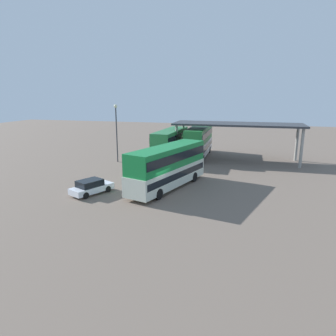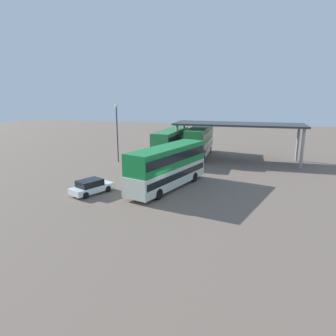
{
  "view_description": "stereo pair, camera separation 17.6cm",
  "coord_description": "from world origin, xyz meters",
  "px_view_note": "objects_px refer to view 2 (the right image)",
  "views": [
    {
      "loc": [
        7.78,
        -24.26,
        8.89
      ],
      "look_at": [
        0.5,
        2.77,
        2.0
      ],
      "focal_mm": 31.93,
      "sensor_mm": 36.0,
      "label": 1
    },
    {
      "loc": [
        7.95,
        -24.22,
        8.89
      ],
      "look_at": [
        0.5,
        2.77,
        2.0
      ],
      "focal_mm": 31.93,
      "sensor_mm": 36.0,
      "label": 2
    }
  ],
  "objects_px": {
    "double_decker_near_canopy": "(171,143)",
    "lamppost_tall": "(117,126)",
    "double_decker_main": "(168,165)",
    "parked_hatchback": "(91,187)",
    "double_decker_mid_row": "(200,141)"
  },
  "relations": [
    {
      "from": "lamppost_tall",
      "to": "double_decker_mid_row",
      "type": "bearing_deg",
      "value": 32.81
    },
    {
      "from": "parked_hatchback",
      "to": "lamppost_tall",
      "type": "distance_m",
      "value": 14.15
    },
    {
      "from": "parked_hatchback",
      "to": "double_decker_mid_row",
      "type": "relative_size",
      "value": 0.39
    },
    {
      "from": "parked_hatchback",
      "to": "lamppost_tall",
      "type": "xyz_separation_m",
      "value": [
        -3.32,
        13.11,
        4.16
      ]
    },
    {
      "from": "double_decker_main",
      "to": "lamppost_tall",
      "type": "relative_size",
      "value": 1.43
    },
    {
      "from": "double_decker_main",
      "to": "lamppost_tall",
      "type": "bearing_deg",
      "value": 62.73
    },
    {
      "from": "parked_hatchback",
      "to": "lamppost_tall",
      "type": "bearing_deg",
      "value": 39.62
    },
    {
      "from": "double_decker_main",
      "to": "lamppost_tall",
      "type": "xyz_separation_m",
      "value": [
        -9.65,
        9.51,
        2.57
      ]
    },
    {
      "from": "parked_hatchback",
      "to": "double_decker_mid_row",
      "type": "distance_m",
      "value": 20.77
    },
    {
      "from": "double_decker_near_canopy",
      "to": "lamppost_tall",
      "type": "xyz_separation_m",
      "value": [
        -6.47,
        -3.63,
        2.56
      ]
    },
    {
      "from": "double_decker_main",
      "to": "parked_hatchback",
      "type": "xyz_separation_m",
      "value": [
        -6.34,
        -3.6,
        -1.59
      ]
    },
    {
      "from": "double_decker_main",
      "to": "double_decker_near_canopy",
      "type": "bearing_deg",
      "value": 30.91
    },
    {
      "from": "lamppost_tall",
      "to": "double_decker_main",
      "type": "bearing_deg",
      "value": -44.57
    },
    {
      "from": "double_decker_main",
      "to": "parked_hatchback",
      "type": "bearing_deg",
      "value": 136.92
    },
    {
      "from": "double_decker_main",
      "to": "parked_hatchback",
      "type": "height_order",
      "value": "double_decker_main"
    }
  ]
}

